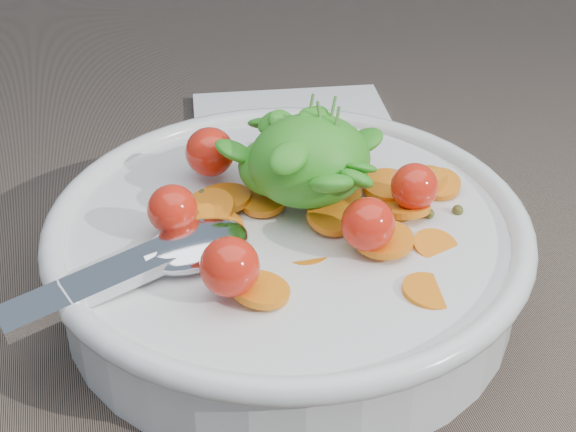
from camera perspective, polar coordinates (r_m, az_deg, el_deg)
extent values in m
plane|color=#6E5D4F|center=(0.56, 0.72, -3.35)|extent=(6.00, 6.00, 0.00)
cylinder|color=silver|center=(0.52, 0.00, -2.96)|extent=(0.29, 0.29, 0.06)
torus|color=silver|center=(0.50, 0.00, -0.42)|extent=(0.30, 0.30, 0.02)
cylinder|color=silver|center=(0.53, 0.00, -5.06)|extent=(0.14, 0.14, 0.01)
cylinder|color=brown|center=(0.52, 0.00, -2.96)|extent=(0.26, 0.26, 0.04)
cylinder|color=orange|center=(0.52, 3.41, 1.53)|extent=(0.05, 0.05, 0.01)
cylinder|color=orange|center=(0.49, -4.81, -1.00)|extent=(0.03, 0.03, 0.01)
cylinder|color=orange|center=(0.52, -0.55, 1.25)|extent=(0.05, 0.05, 0.02)
cylinder|color=orange|center=(0.54, 10.72, 2.26)|extent=(0.03, 0.03, 0.01)
cylinder|color=orange|center=(0.51, -1.76, 1.00)|extent=(0.04, 0.04, 0.01)
cylinder|color=orange|center=(0.45, 10.10, -5.41)|extent=(0.04, 0.04, 0.01)
cylinder|color=orange|center=(0.49, 10.41, -2.16)|extent=(0.03, 0.03, 0.01)
cylinder|color=orange|center=(0.49, 3.06, -0.08)|extent=(0.04, 0.04, 0.01)
cylinder|color=orange|center=(0.55, -1.59, 2.86)|extent=(0.04, 0.04, 0.01)
cylinder|color=orange|center=(0.44, -1.97, -5.24)|extent=(0.05, 0.05, 0.01)
cylinder|color=orange|center=(0.48, 1.25, -2.86)|extent=(0.03, 0.03, 0.01)
cylinder|color=orange|center=(0.51, -4.55, 1.27)|extent=(0.04, 0.04, 0.01)
cylinder|color=orange|center=(0.48, 6.81, -1.64)|extent=(0.04, 0.04, 0.01)
cylinder|color=orange|center=(0.51, 8.33, 0.56)|extent=(0.05, 0.04, 0.02)
cylinder|color=orange|center=(0.50, -5.83, 0.39)|extent=(0.04, 0.04, 0.02)
cylinder|color=orange|center=(0.52, -4.41, 0.61)|extent=(0.04, 0.03, 0.02)
cylinder|color=orange|center=(0.54, 9.38, 2.38)|extent=(0.05, 0.05, 0.01)
cylinder|color=orange|center=(0.55, -0.12, 4.02)|extent=(0.05, 0.05, 0.01)
cylinder|color=orange|center=(0.53, 7.16, 2.17)|extent=(0.05, 0.05, 0.01)
cylinder|color=orange|center=(0.49, -5.45, -0.50)|extent=(0.04, 0.04, 0.01)
cylinder|color=orange|center=(0.49, -7.58, -1.79)|extent=(0.04, 0.04, 0.02)
sphere|color=#484918|center=(0.49, -8.77, -0.83)|extent=(0.01, 0.01, 0.01)
sphere|color=#484918|center=(0.48, 5.98, -1.38)|extent=(0.01, 0.01, 0.01)
sphere|color=#484918|center=(0.55, -0.34, 3.40)|extent=(0.01, 0.01, 0.01)
sphere|color=#484918|center=(0.55, -0.23, 2.76)|extent=(0.01, 0.01, 0.01)
sphere|color=#484918|center=(0.51, 10.04, 0.17)|extent=(0.01, 0.01, 0.01)
sphere|color=#484918|center=(0.47, -6.23, -3.81)|extent=(0.01, 0.01, 0.01)
sphere|color=#484918|center=(0.51, -6.07, 1.52)|extent=(0.01, 0.01, 0.01)
sphere|color=#484918|center=(0.55, -0.12, 3.26)|extent=(0.01, 0.01, 0.01)
sphere|color=#484918|center=(0.58, -1.13, 5.58)|extent=(0.01, 0.01, 0.01)
sphere|color=#484918|center=(0.52, 11.97, 0.39)|extent=(0.01, 0.01, 0.01)
sphere|color=#484918|center=(0.50, -6.76, 0.12)|extent=(0.01, 0.01, 0.01)
sphere|color=#484918|center=(0.59, 1.11, 5.82)|extent=(0.01, 0.01, 0.01)
sphere|color=#484918|center=(0.48, -6.01, -1.91)|extent=(0.01, 0.01, 0.01)
sphere|color=red|center=(0.50, 8.97, 2.08)|extent=(0.03, 0.03, 0.03)
sphere|color=red|center=(0.55, 3.05, 5.30)|extent=(0.03, 0.03, 0.03)
sphere|color=red|center=(0.54, -5.57, 4.56)|extent=(0.03, 0.03, 0.03)
sphere|color=red|center=(0.48, -8.23, 0.47)|extent=(0.03, 0.03, 0.03)
sphere|color=red|center=(0.43, -4.17, -3.62)|extent=(0.03, 0.03, 0.03)
sphere|color=red|center=(0.46, 5.71, -0.59)|extent=(0.03, 0.03, 0.03)
ellipsoid|color=green|center=(0.49, 1.54, 3.96)|extent=(0.08, 0.07, 0.06)
ellipsoid|color=green|center=(0.50, -1.07, 3.52)|extent=(0.04, 0.04, 0.04)
ellipsoid|color=green|center=(0.50, -3.79, 4.63)|extent=(0.03, 0.03, 0.02)
ellipsoid|color=green|center=(0.47, 5.26, 3.46)|extent=(0.02, 0.02, 0.02)
ellipsoid|color=green|center=(0.51, -0.44, 6.74)|extent=(0.02, 0.02, 0.02)
ellipsoid|color=green|center=(0.51, 3.89, 5.39)|extent=(0.03, 0.03, 0.02)
ellipsoid|color=green|center=(0.52, 5.42, 5.33)|extent=(0.04, 0.04, 0.02)
ellipsoid|color=green|center=(0.50, 1.84, 7.13)|extent=(0.03, 0.03, 0.02)
ellipsoid|color=green|center=(0.54, -1.73, 6.63)|extent=(0.03, 0.03, 0.02)
ellipsoid|color=green|center=(0.52, -0.53, 6.07)|extent=(0.03, 0.03, 0.02)
ellipsoid|color=green|center=(0.49, -0.06, 5.62)|extent=(0.03, 0.03, 0.03)
ellipsoid|color=green|center=(0.49, 3.60, 2.96)|extent=(0.03, 0.03, 0.02)
ellipsoid|color=green|center=(0.49, 1.91, 5.15)|extent=(0.03, 0.04, 0.02)
ellipsoid|color=green|center=(0.47, 4.93, 2.68)|extent=(0.02, 0.02, 0.02)
ellipsoid|color=green|center=(0.46, 3.12, 2.32)|extent=(0.03, 0.03, 0.03)
ellipsoid|color=green|center=(0.46, 0.07, 4.19)|extent=(0.03, 0.03, 0.02)
ellipsoid|color=green|center=(0.49, 2.25, 6.56)|extent=(0.03, 0.03, 0.03)
ellipsoid|color=green|center=(0.49, 1.56, 5.42)|extent=(0.02, 0.03, 0.02)
ellipsoid|color=green|center=(0.49, 1.47, 4.73)|extent=(0.03, 0.03, 0.01)
ellipsoid|color=green|center=(0.52, -1.37, 6.69)|extent=(0.02, 0.02, 0.02)
cylinder|color=#4C8C33|center=(0.48, 3.14, 4.87)|extent=(0.02, 0.02, 0.05)
cylinder|color=#4C8C33|center=(0.49, 2.54, 5.30)|extent=(0.01, 0.02, 0.05)
cylinder|color=#4C8C33|center=(0.50, 1.28, 5.88)|extent=(0.01, 0.01, 0.05)
cylinder|color=#4C8C33|center=(0.49, 2.82, 5.69)|extent=(0.02, 0.02, 0.05)
ellipsoid|color=silver|center=(0.47, -6.56, -2.12)|extent=(0.08, 0.06, 0.02)
cube|color=silver|center=(0.46, -12.41, -4.27)|extent=(0.13, 0.06, 0.02)
cylinder|color=silver|center=(0.46, -8.86, -2.84)|extent=(0.03, 0.02, 0.01)
cube|color=white|center=(0.72, 0.47, 6.22)|extent=(0.20, 0.18, 0.01)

